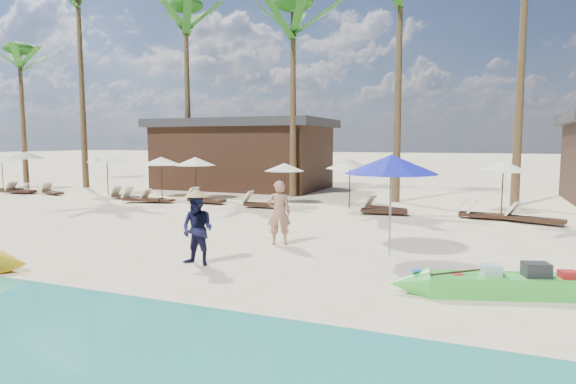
% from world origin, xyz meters
% --- Properties ---
extents(ground, '(240.00, 240.00, 0.00)m').
position_xyz_m(ground, '(0.00, 0.00, 0.00)').
color(ground, '#F9EBB8').
rests_on(ground, ground).
extents(wet_sand_strip, '(240.00, 4.50, 0.01)m').
position_xyz_m(wet_sand_strip, '(0.00, -5.00, 0.00)').
color(wet_sand_strip, tan).
rests_on(wet_sand_strip, ground).
extents(green_canoe, '(5.04, 1.84, 0.66)m').
position_xyz_m(green_canoe, '(6.65, 0.25, 0.22)').
color(green_canoe, green).
rests_on(green_canoe, ground).
extents(tourist, '(0.79, 0.67, 1.84)m').
position_xyz_m(tourist, '(0.70, 2.83, 0.92)').
color(tourist, tan).
rests_on(tourist, ground).
extents(vendor_green, '(0.86, 0.69, 1.71)m').
position_xyz_m(vendor_green, '(-0.19, -0.01, 0.85)').
color(vendor_green, '#131434').
rests_on(vendor_green, ground).
extents(blue_umbrella, '(2.42, 2.42, 2.61)m').
position_xyz_m(blue_umbrella, '(3.87, 2.69, 2.36)').
color(blue_umbrella, '#99999E').
rests_on(blue_umbrella, ground).
extents(resort_parasol_0, '(1.99, 1.99, 2.05)m').
position_xyz_m(resort_parasol_0, '(-21.96, 11.62, 1.85)').
color(resort_parasol_0, '#331E15').
rests_on(resort_parasol_0, ground).
extents(lounger_0_right, '(1.97, 0.97, 0.64)m').
position_xyz_m(lounger_0_right, '(-19.77, 10.02, 0.21)').
color(lounger_0_right, '#331E15').
rests_on(lounger_0_right, ground).
extents(resort_parasol_1, '(2.26, 2.26, 2.33)m').
position_xyz_m(resort_parasol_1, '(-19.97, 11.77, 2.10)').
color(resort_parasol_1, '#331E15').
rests_on(resort_parasol_1, ground).
extents(lounger_1_left, '(1.79, 0.72, 0.59)m').
position_xyz_m(lounger_1_left, '(-18.14, 9.68, 0.20)').
color(lounger_1_left, '#331E15').
rests_on(lounger_1_left, ground).
extents(lounger_1_right, '(1.67, 0.59, 0.56)m').
position_xyz_m(lounger_1_right, '(-18.53, 10.03, 0.19)').
color(lounger_1_right, '#331E15').
rests_on(lounger_1_right, ground).
extents(resort_parasol_2, '(2.21, 2.21, 2.28)m').
position_xyz_m(resort_parasol_2, '(-12.99, 11.01, 2.05)').
color(resort_parasol_2, '#331E15').
rests_on(resort_parasol_2, ground).
extents(lounger_2_left, '(1.76, 1.00, 0.57)m').
position_xyz_m(lounger_2_left, '(-16.07, 10.04, 0.19)').
color(lounger_2_left, '#331E15').
rests_on(lounger_2_left, ground).
extents(resort_parasol_3, '(2.08, 2.08, 2.14)m').
position_xyz_m(resort_parasol_3, '(-9.47, 11.09, 1.93)').
color(resort_parasol_3, '#331E15').
rests_on(resort_parasol_3, ground).
extents(lounger_3_left, '(1.69, 0.72, 0.56)m').
position_xyz_m(lounger_3_left, '(-10.90, 9.83, 0.19)').
color(lounger_3_left, '#331E15').
rests_on(lounger_3_left, ground).
extents(lounger_3_right, '(2.04, 0.92, 0.67)m').
position_xyz_m(lounger_3_right, '(-9.23, 9.06, 0.22)').
color(lounger_3_right, '#331E15').
rests_on(lounger_3_right, ground).
extents(resort_parasol_4, '(2.09, 2.09, 2.15)m').
position_xyz_m(resort_parasol_4, '(-7.47, 11.19, 1.94)').
color(resort_parasol_4, '#331E15').
rests_on(resort_parasol_4, ground).
extents(lounger_4_left, '(1.68, 0.54, 0.57)m').
position_xyz_m(lounger_4_left, '(-8.52, 9.33, 0.19)').
color(lounger_4_left, '#331E15').
rests_on(lounger_4_left, ground).
extents(lounger_4_right, '(2.01, 0.78, 0.67)m').
position_xyz_m(lounger_4_right, '(-6.20, 9.91, 0.22)').
color(lounger_4_right, '#331E15').
rests_on(lounger_4_right, ground).
extents(resort_parasol_5, '(1.87, 1.87, 1.93)m').
position_xyz_m(resort_parasol_5, '(-2.56, 11.15, 1.74)').
color(resort_parasol_5, '#331E15').
rests_on(resort_parasol_5, ground).
extents(lounger_5_left, '(1.97, 0.76, 0.65)m').
position_xyz_m(lounger_5_left, '(-2.98, 9.51, 0.22)').
color(lounger_5_left, '#331E15').
rests_on(lounger_5_left, ground).
extents(resort_parasol_6, '(2.12, 2.12, 2.18)m').
position_xyz_m(resort_parasol_6, '(0.65, 10.84, 1.97)').
color(resort_parasol_6, '#331E15').
rests_on(resort_parasol_6, ground).
extents(lounger_6_left, '(1.84, 1.08, 0.60)m').
position_xyz_m(lounger_6_left, '(2.21, 10.40, 0.20)').
color(lounger_6_left, '#331E15').
rests_on(lounger_6_left, ground).
extents(lounger_6_right, '(1.98, 0.79, 0.65)m').
position_xyz_m(lounger_6_right, '(2.29, 9.56, 0.22)').
color(lounger_6_right, '#331E15').
rests_on(lounger_6_right, ground).
extents(resort_parasol_7, '(2.09, 2.09, 2.15)m').
position_xyz_m(resort_parasol_7, '(6.81, 11.52, 1.94)').
color(resort_parasol_7, '#331E15').
rests_on(resort_parasol_7, ground).
extents(lounger_7_left, '(1.92, 0.68, 0.64)m').
position_xyz_m(lounger_7_left, '(6.01, 9.97, 0.22)').
color(lounger_7_left, '#331E15').
rests_on(lounger_7_left, ground).
extents(lounger_7_right, '(1.83, 0.65, 0.61)m').
position_xyz_m(lounger_7_right, '(6.36, 9.84, 0.20)').
color(lounger_7_right, '#331E15').
rests_on(lounger_7_right, ground).
extents(lounger_8_left, '(2.03, 1.20, 0.66)m').
position_xyz_m(lounger_8_left, '(7.75, 9.45, 0.22)').
color(lounger_8_left, '#331E15').
rests_on(lounger_8_left, ground).
extents(palm_0, '(2.08, 2.08, 9.90)m').
position_xyz_m(palm_0, '(-24.62, 15.48, 8.11)').
color(palm_0, brown).
rests_on(palm_0, ground).
extents(palm_1, '(2.08, 2.08, 13.60)m').
position_xyz_m(palm_1, '(-17.59, 14.06, 10.82)').
color(palm_1, brown).
rests_on(palm_1, ground).
extents(palm_2, '(2.08, 2.08, 11.33)m').
position_xyz_m(palm_2, '(-10.45, 15.08, 9.18)').
color(palm_2, brown).
rests_on(palm_2, ground).
extents(palm_3, '(2.08, 2.08, 10.52)m').
position_xyz_m(palm_3, '(-3.36, 14.27, 8.58)').
color(palm_3, brown).
rests_on(palm_3, ground).
extents(palm_4, '(2.08, 2.08, 11.70)m').
position_xyz_m(palm_4, '(2.15, 14.01, 9.45)').
color(palm_4, brown).
rests_on(palm_4, ground).
extents(pavilion_west, '(10.80, 6.60, 4.30)m').
position_xyz_m(pavilion_west, '(-8.00, 17.50, 2.19)').
color(pavilion_west, '#331E15').
rests_on(pavilion_west, ground).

